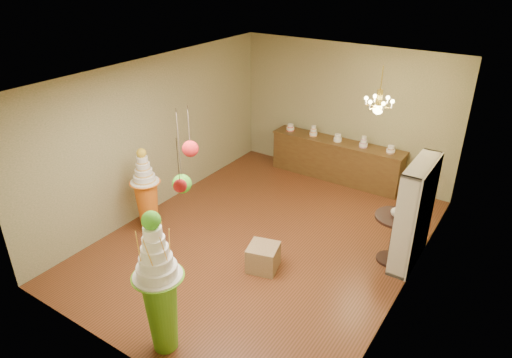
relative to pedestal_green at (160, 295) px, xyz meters
The scene contains 17 objects.
floor 2.99m from the pedestal_green, 94.95° to the left, with size 6.50×6.50×0.00m, color #5D3019.
ceiling 3.58m from the pedestal_green, 94.95° to the left, with size 6.50×6.50×0.00m, color white.
wall_back 6.14m from the pedestal_green, 92.32° to the left, with size 5.00×0.04×3.00m, color gray.
wall_front 0.80m from the pedestal_green, 121.70° to the right, with size 5.00×0.04×3.00m, color gray.
wall_left 4.01m from the pedestal_green, 133.95° to the left, with size 0.04×6.50×3.00m, color gray.
wall_right 3.69m from the pedestal_green, 51.67° to the left, with size 0.04×6.50×3.00m, color gray.
pedestal_green is the anchor object (origin of this frame).
pedestal_orange 2.96m from the pedestal_green, 139.08° to the left, with size 0.62×0.62×1.64m.
burlap_riser 2.21m from the pedestal_green, 85.08° to the left, with size 0.47×0.47×0.43m, color #957851.
sideboard 5.84m from the pedestal_green, 92.43° to the left, with size 3.04×0.54×1.16m.
shelving_unit 4.21m from the pedestal_green, 60.19° to the left, with size 0.33×1.20×1.80m.
round_table 3.94m from the pedestal_green, 61.89° to the left, with size 0.80×0.80×0.87m.
vase 3.93m from the pedestal_green, 61.89° to the left, with size 0.20×0.20×0.21m, color beige.
pom_red_left 1.88m from the pedestal_green, 103.83° to the left, with size 0.21×0.21×0.69m.
pom_green_mid 1.43m from the pedestal_green, 108.72° to the left, with size 0.25×0.25×1.15m.
pom_red_right 1.65m from the pedestal_green, 16.22° to the left, with size 0.15×0.15×0.62m.
chandelier 4.78m from the pedestal_green, 77.03° to the left, with size 0.59×0.59×0.85m.
Camera 1 is at (3.68, -5.88, 4.69)m, focal length 32.00 mm.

